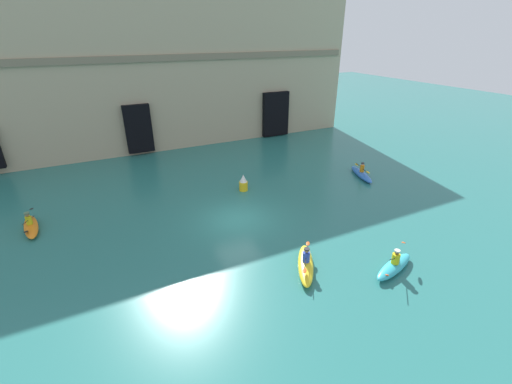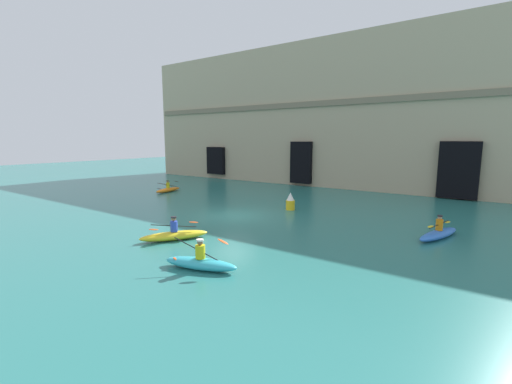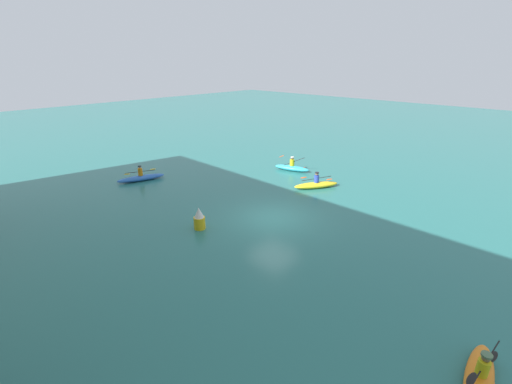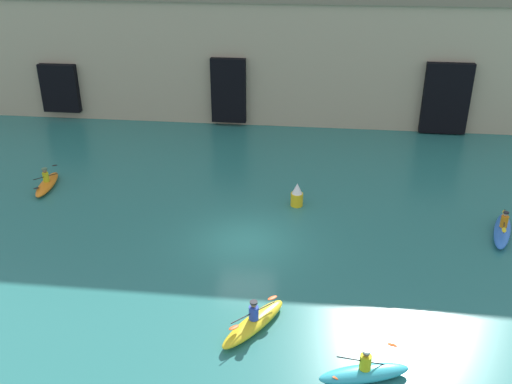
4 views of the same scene
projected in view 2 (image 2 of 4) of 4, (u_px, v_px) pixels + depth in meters
The scene contains 7 objects.
ground_plane at pixel (233, 216), 21.26m from camera, with size 120.00×120.00×0.00m, color #28706B.
cliff_bluff at pixel (323, 117), 36.64m from camera, with size 42.58×7.93×14.18m.
kayak_cyan at pixel (201, 262), 12.45m from camera, with size 2.93×1.47×1.21m.
kayak_blue at pixel (439, 233), 16.37m from camera, with size 1.66×3.40×1.13m.
kayak_yellow at pixel (174, 235), 16.09m from camera, with size 2.28×3.07×1.13m.
kayak_orange at pixel (168, 189), 30.75m from camera, with size 1.06×2.99×1.09m.
marker_buoy at pixel (290, 202), 22.94m from camera, with size 0.60×0.60×1.18m.
Camera 2 is at (13.16, -16.15, 4.71)m, focal length 24.00 mm.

